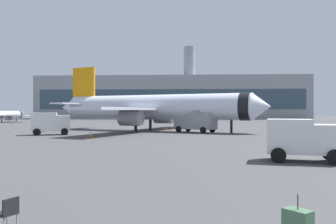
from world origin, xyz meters
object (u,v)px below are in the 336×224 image
rolling_suitcase (298,224)px  cargo_van (303,138)px  airplane_at_gate (153,107)px  service_truck (51,122)px  safety_cone_near (91,135)px  airplane_taxiing (0,115)px  gate_chair (7,212)px  fuel_truck (195,120)px  safety_cone_mid (165,128)px

rolling_suitcase → cargo_van: bearing=71.5°
rolling_suitcase → airplane_at_gate: bearing=100.0°
airplane_at_gate → service_truck: size_ratio=6.55×
safety_cone_near → airplane_taxiing: bearing=127.5°
airplane_at_gate → gate_chair: 44.90m
airplane_taxiing → service_truck: 58.23m
fuel_truck → rolling_suitcase: fuel_truck is taller
airplane_at_gate → rolling_suitcase: 45.84m
airplane_at_gate → safety_cone_mid: size_ratio=46.49×
service_truck → safety_cone_mid: service_truck is taller
fuel_truck → service_truck: bearing=-161.8°
safety_cone_mid → rolling_suitcase: (6.32, -48.13, 0.02)m
airplane_at_gate → safety_cone_mid: (1.65, 3.10, -3.29)m
gate_chair → airplane_at_gate: bearing=90.9°
safety_cone_mid → rolling_suitcase: bearing=-82.5°
airplane_at_gate → cargo_van: size_ratio=7.27×
safety_cone_mid → rolling_suitcase: 48.54m
airplane_taxiing → safety_cone_mid: bearing=-36.7°
cargo_van → safety_cone_mid: bearing=107.1°
cargo_van → safety_cone_mid: (-10.75, 34.87, -1.08)m
service_truck → airplane_taxiing: bearing=124.9°
fuel_truck → safety_cone_mid: 7.86m
airplane_taxiing → cargo_van: size_ratio=4.19×
safety_cone_near → service_truck: bearing=146.6°
airplane_taxiing → safety_cone_mid: size_ratio=26.78×
service_truck → rolling_suitcase: size_ratio=4.78×
cargo_van → safety_cone_near: size_ratio=7.15×
cargo_van → gate_chair: 17.54m
cargo_van → safety_cone_near: bearing=135.3°
airplane_at_gate → safety_cone_near: airplane_at_gate is taller
airplane_at_gate → gate_chair: size_ratio=40.08×
safety_cone_mid → gate_chair: size_ratio=0.86×
airplane_at_gate → cargo_van: (12.40, -31.77, -2.21)m
cargo_van → safety_cone_near: 25.88m
fuel_truck → airplane_taxiing: bearing=141.5°
service_truck → cargo_van: 33.59m
cargo_van → service_truck: bearing=137.9°
safety_cone_near → rolling_suitcase: size_ratio=0.60×
airplane_taxiing → cargo_van: airplane_taxiing is taller
airplane_at_gate → fuel_truck: airplane_at_gate is taller
airplane_taxiing → gate_chair: size_ratio=23.09×
fuel_truck → gate_chair: (-5.65, -41.73, -1.27)m
service_truck → rolling_suitcase: (20.48, -35.78, -1.22)m
safety_cone_near → safety_cone_mid: 18.32m
airplane_at_gate → gate_chair: bearing=-89.1°
airplane_at_gate → service_truck: bearing=-143.5°
airplane_at_gate → safety_cone_near: size_ratio=51.95×
cargo_van → safety_cone_mid: cargo_van is taller
airplane_taxiing → fuel_truck: (52.19, -41.54, -0.26)m
fuel_truck → cargo_van: size_ratio=1.33×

